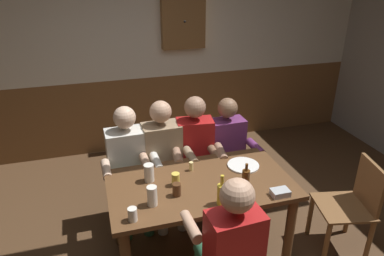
{
  "coord_description": "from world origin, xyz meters",
  "views": [
    {
      "loc": [
        -0.77,
        -2.2,
        2.41
      ],
      "look_at": [
        0.0,
        0.41,
        1.15
      ],
      "focal_mm": 33.61,
      "sensor_mm": 36.0,
      "label": 1
    }
  ],
  "objects_px": {
    "pint_glass_0": "(176,179)",
    "person_2": "(196,152)",
    "dining_table": "(200,195)",
    "pint_glass_3": "(133,214)",
    "person_3": "(229,151)",
    "pint_glass_4": "(177,190)",
    "bottle_0": "(246,181)",
    "condiment_caddy": "(280,193)",
    "wall_dart_cabinet": "(183,21)",
    "person_0": "(129,162)",
    "person_1": "(164,157)",
    "plate_0": "(243,165)",
    "pint_glass_1": "(152,196)",
    "table_candle": "(191,166)",
    "chair_empty_near_right": "(352,204)",
    "pint_glass_2": "(149,173)",
    "person_4": "(229,245)",
    "bottle_1": "(222,194)"
  },
  "relations": [
    {
      "from": "table_candle",
      "to": "condiment_caddy",
      "type": "bearing_deg",
      "value": -44.68
    },
    {
      "from": "person_4",
      "to": "person_0",
      "type": "bearing_deg",
      "value": 107.57
    },
    {
      "from": "plate_0",
      "to": "pint_glass_1",
      "type": "height_order",
      "value": "pint_glass_1"
    },
    {
      "from": "pint_glass_0",
      "to": "person_0",
      "type": "bearing_deg",
      "value": 115.43
    },
    {
      "from": "pint_glass_4",
      "to": "wall_dart_cabinet",
      "type": "xyz_separation_m",
      "value": [
        0.68,
        2.28,
        0.92
      ]
    },
    {
      "from": "person_1",
      "to": "pint_glass_3",
      "type": "distance_m",
      "value": 1.07
    },
    {
      "from": "table_candle",
      "to": "person_2",
      "type": "bearing_deg",
      "value": 67.78
    },
    {
      "from": "person_3",
      "to": "table_candle",
      "type": "height_order",
      "value": "person_3"
    },
    {
      "from": "person_2",
      "to": "bottle_0",
      "type": "xyz_separation_m",
      "value": [
        0.13,
        -0.87,
        0.19
      ]
    },
    {
      "from": "person_4",
      "to": "bottle_1",
      "type": "height_order",
      "value": "person_4"
    },
    {
      "from": "dining_table",
      "to": "pint_glass_3",
      "type": "bearing_deg",
      "value": -151.91
    },
    {
      "from": "table_candle",
      "to": "wall_dart_cabinet",
      "type": "height_order",
      "value": "wall_dart_cabinet"
    },
    {
      "from": "plate_0",
      "to": "pint_glass_0",
      "type": "distance_m",
      "value": 0.66
    },
    {
      "from": "person_1",
      "to": "plate_0",
      "type": "bearing_deg",
      "value": 138.55
    },
    {
      "from": "pint_glass_3",
      "to": "person_3",
      "type": "bearing_deg",
      "value": 40.72
    },
    {
      "from": "condiment_caddy",
      "to": "bottle_0",
      "type": "height_order",
      "value": "bottle_0"
    },
    {
      "from": "person_3",
      "to": "pint_glass_4",
      "type": "xyz_separation_m",
      "value": [
        -0.74,
        -0.75,
        0.17
      ]
    },
    {
      "from": "pint_glass_0",
      "to": "person_2",
      "type": "bearing_deg",
      "value": 59.79
    },
    {
      "from": "bottle_0",
      "to": "pint_glass_0",
      "type": "distance_m",
      "value": 0.56
    },
    {
      "from": "pint_glass_0",
      "to": "dining_table",
      "type": "bearing_deg",
      "value": -5.42
    },
    {
      "from": "pint_glass_1",
      "to": "pint_glass_4",
      "type": "height_order",
      "value": "pint_glass_1"
    },
    {
      "from": "bottle_0",
      "to": "pint_glass_0",
      "type": "relative_size",
      "value": 2.34
    },
    {
      "from": "person_4",
      "to": "bottle_0",
      "type": "height_order",
      "value": "person_4"
    },
    {
      "from": "person_0",
      "to": "person_4",
      "type": "relative_size",
      "value": 0.98
    },
    {
      "from": "pint_glass_1",
      "to": "pint_glass_2",
      "type": "relative_size",
      "value": 1.04
    },
    {
      "from": "person_3",
      "to": "bottle_0",
      "type": "height_order",
      "value": "person_3"
    },
    {
      "from": "pint_glass_4",
      "to": "pint_glass_2",
      "type": "bearing_deg",
      "value": 122.58
    },
    {
      "from": "wall_dart_cabinet",
      "to": "person_3",
      "type": "bearing_deg",
      "value": -87.58
    },
    {
      "from": "person_2",
      "to": "wall_dart_cabinet",
      "type": "xyz_separation_m",
      "value": [
        0.29,
        1.51,
        1.06
      ]
    },
    {
      "from": "person_0",
      "to": "table_candle",
      "type": "height_order",
      "value": "person_0"
    },
    {
      "from": "person_2",
      "to": "pint_glass_4",
      "type": "height_order",
      "value": "person_2"
    },
    {
      "from": "person_2",
      "to": "person_3",
      "type": "distance_m",
      "value": 0.35
    },
    {
      "from": "pint_glass_0",
      "to": "wall_dart_cabinet",
      "type": "bearing_deg",
      "value": 73.07
    },
    {
      "from": "pint_glass_4",
      "to": "wall_dart_cabinet",
      "type": "bearing_deg",
      "value": 73.44
    },
    {
      "from": "chair_empty_near_right",
      "to": "condiment_caddy",
      "type": "bearing_deg",
      "value": 106.66
    },
    {
      "from": "dining_table",
      "to": "person_3",
      "type": "bearing_deg",
      "value": 51.2
    },
    {
      "from": "person_2",
      "to": "pint_glass_2",
      "type": "xyz_separation_m",
      "value": [
        -0.56,
        -0.5,
        0.16
      ]
    },
    {
      "from": "dining_table",
      "to": "chair_empty_near_right",
      "type": "bearing_deg",
      "value": -12.29
    },
    {
      "from": "person_3",
      "to": "pint_glass_1",
      "type": "height_order",
      "value": "person_3"
    },
    {
      "from": "condiment_caddy",
      "to": "bottle_0",
      "type": "distance_m",
      "value": 0.28
    },
    {
      "from": "chair_empty_near_right",
      "to": "person_1",
      "type": "bearing_deg",
      "value": 69.99
    },
    {
      "from": "person_0",
      "to": "person_3",
      "type": "bearing_deg",
      "value": 177.44
    },
    {
      "from": "person_2",
      "to": "pint_glass_3",
      "type": "xyz_separation_m",
      "value": [
        -0.76,
        -0.97,
        0.14
      ]
    },
    {
      "from": "person_1",
      "to": "bottle_0",
      "type": "relative_size",
      "value": 4.85
    },
    {
      "from": "pint_glass_1",
      "to": "wall_dart_cabinet",
      "type": "xyz_separation_m",
      "value": [
        0.88,
        2.34,
        0.89
      ]
    },
    {
      "from": "pint_glass_1",
      "to": "pint_glass_4",
      "type": "bearing_deg",
      "value": 17.65
    },
    {
      "from": "dining_table",
      "to": "pint_glass_3",
      "type": "height_order",
      "value": "pint_glass_3"
    },
    {
      "from": "condiment_caddy",
      "to": "dining_table",
      "type": "bearing_deg",
      "value": 147.16
    },
    {
      "from": "bottle_0",
      "to": "person_0",
      "type": "bearing_deg",
      "value": 132.26
    },
    {
      "from": "person_3",
      "to": "pint_glass_2",
      "type": "relative_size",
      "value": 7.89
    }
  ]
}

